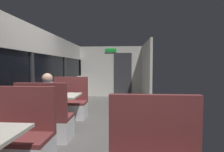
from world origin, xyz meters
TOP-DOWN VIEW (x-y plane):
  - ground_plane at (0.00, 0.00)m, footprint 3.30×9.20m
  - carriage_window_panel_left at (-1.45, 0.00)m, footprint 0.09×8.48m
  - carriage_end_bulkhead at (0.06, 4.19)m, footprint 2.90×0.11m
  - carriage_aisle_panel_right at (1.45, 3.00)m, footprint 0.08×2.40m
  - bench_near_window_facing_entry at (-0.89, -1.39)m, footprint 0.95×0.50m
  - dining_table_mid_window at (-0.89, 0.17)m, footprint 0.90×0.70m
  - bench_mid_window_facing_end at (-0.89, -0.53)m, footprint 0.95×0.50m
  - bench_mid_window_facing_entry at (-0.89, 0.87)m, footprint 0.95×0.50m
  - seated_passenger at (-0.89, -0.46)m, footprint 0.47×0.55m

SIDE VIEW (x-z plane):
  - ground_plane at x=0.00m, z-range -0.02..0.00m
  - bench_near_window_facing_entry at x=-0.89m, z-range -0.22..0.88m
  - bench_mid_window_facing_end at x=-0.89m, z-range -0.22..0.88m
  - bench_mid_window_facing_entry at x=-0.89m, z-range -0.22..0.88m
  - seated_passenger at x=-0.89m, z-range -0.09..1.17m
  - dining_table_mid_window at x=-0.89m, z-range 0.27..1.01m
  - carriage_window_panel_left at x=-1.45m, z-range -0.04..2.26m
  - carriage_end_bulkhead at x=0.06m, z-range -0.01..2.29m
  - carriage_aisle_panel_right at x=1.45m, z-range 0.00..2.30m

